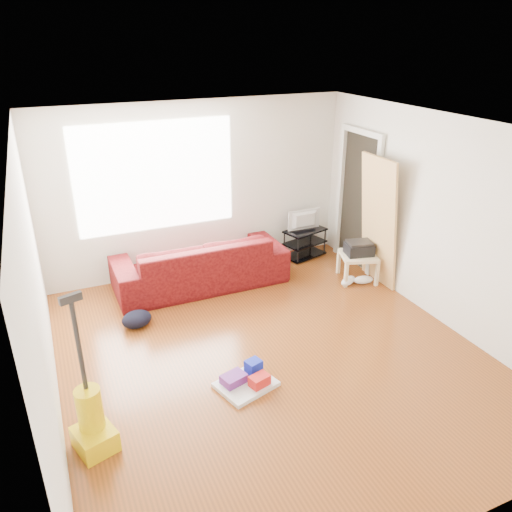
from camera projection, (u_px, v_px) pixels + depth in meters
name	position (u px, v px, depth m)	size (l,w,h in m)	color
room	(273.00, 246.00, 5.28)	(4.51, 5.01, 2.51)	brown
sofa	(201.00, 284.00, 7.20)	(2.41, 0.94, 0.70)	black
tv_stand	(305.00, 243.00, 8.00)	(0.74, 0.54, 0.45)	black
tv	(306.00, 220.00, 7.85)	(0.55, 0.07, 0.32)	black
side_table	(358.00, 258.00, 7.20)	(0.63, 0.63, 0.40)	beige
printer	(359.00, 248.00, 7.14)	(0.43, 0.36, 0.20)	black
bucket	(216.00, 289.00, 7.07)	(0.27, 0.27, 0.27)	#1F3EB3
toilet_paper	(214.00, 278.00, 6.95)	(0.12, 0.12, 0.11)	white
cleaning_tray	(247.00, 380.00, 5.12)	(0.66, 0.59, 0.20)	silver
backpack	(138.00, 326.00, 6.17)	(0.37, 0.30, 0.20)	black
sneakers	(356.00, 280.00, 7.17)	(0.54, 0.27, 0.12)	white
vacuum	(92.00, 421.00, 4.28)	(0.40, 0.43, 1.48)	#E1BE06
door_panel	(372.00, 281.00, 7.29)	(0.04, 0.74, 1.84)	tan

